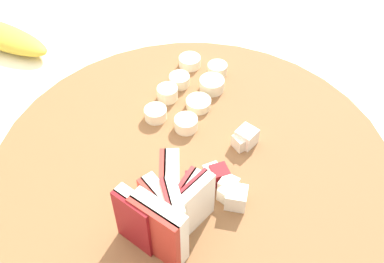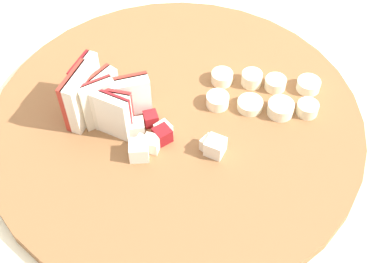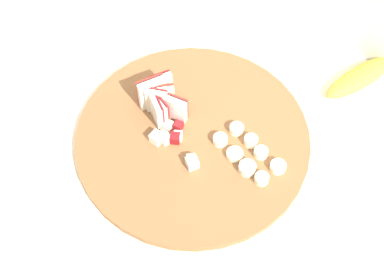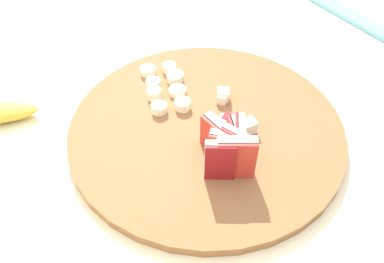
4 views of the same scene
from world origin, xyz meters
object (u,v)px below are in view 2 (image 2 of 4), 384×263
cutting_board (176,123)px  apple_wedge_fan (102,100)px  apple_dice_pile (164,139)px  banana_slice_rows (265,94)px

cutting_board → apple_wedge_fan: apple_wedge_fan is taller
cutting_board → apple_dice_pile: (-0.02, -0.03, 0.02)m
cutting_board → banana_slice_rows: 0.11m
apple_dice_pile → banana_slice_rows: (0.12, 0.05, -0.00)m
apple_wedge_fan → cutting_board: bearing=-11.5°
cutting_board → apple_dice_pile: 0.04m
apple_wedge_fan → banana_slice_rows: apple_wedge_fan is taller
apple_wedge_fan → apple_dice_pile: bearing=-40.0°
apple_wedge_fan → apple_dice_pile: size_ratio=0.93×
apple_dice_pile → apple_wedge_fan: bearing=140.0°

